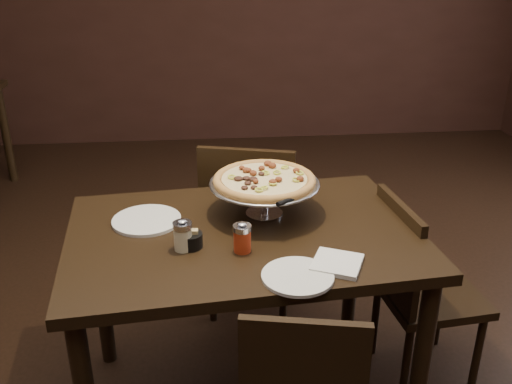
{
  "coord_description": "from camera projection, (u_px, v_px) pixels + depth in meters",
  "views": [
    {
      "loc": [
        -0.05,
        -1.87,
        1.8
      ],
      "look_at": [
        0.13,
        0.05,
        0.94
      ],
      "focal_mm": 40.0,
      "sensor_mm": 36.0,
      "label": 1
    }
  ],
  "objects": [
    {
      "name": "packet_caddy",
      "position": [
        190.0,
        240.0,
        2.0
      ],
      "size": [
        0.09,
        0.09,
        0.07
      ],
      "rotation": [
        0.0,
        0.0,
        -0.03
      ],
      "color": "black",
      "rests_on": "dining_table"
    },
    {
      "name": "napkin_stack",
      "position": [
        337.0,
        263.0,
        1.89
      ],
      "size": [
        0.21,
        0.21,
        0.02
      ],
      "primitive_type": "cube",
      "rotation": [
        0.0,
        0.0,
        -0.43
      ],
      "color": "white",
      "rests_on": "dining_table"
    },
    {
      "name": "chair_far",
      "position": [
        251.0,
        223.0,
        2.81
      ],
      "size": [
        0.54,
        0.54,
        0.95
      ],
      "rotation": [
        0.0,
        0.0,
        2.88
      ],
      "color": "black",
      "rests_on": "ground"
    },
    {
      "name": "room",
      "position": [
        237.0,
        71.0,
        1.9
      ],
      "size": [
        6.04,
        7.04,
        2.84
      ],
      "color": "black",
      "rests_on": "ground"
    },
    {
      "name": "plate_near",
      "position": [
        298.0,
        276.0,
        1.82
      ],
      "size": [
        0.23,
        0.23,
        0.01
      ],
      "primitive_type": "cylinder",
      "color": "white",
      "rests_on": "dining_table"
    },
    {
      "name": "dining_table",
      "position": [
        244.0,
        256.0,
        2.16
      ],
      "size": [
        1.37,
        0.98,
        0.81
      ],
      "rotation": [
        0.0,
        0.0,
        0.09
      ],
      "color": "black",
      "rests_on": "ground"
    },
    {
      "name": "parmesan_shaker",
      "position": [
        183.0,
        235.0,
        1.97
      ],
      "size": [
        0.07,
        0.07,
        0.12
      ],
      "color": "beige",
      "rests_on": "dining_table"
    },
    {
      "name": "chair_side",
      "position": [
        417.0,
        285.0,
        2.4
      ],
      "size": [
        0.44,
        0.44,
        0.86
      ],
      "rotation": [
        0.0,
        0.0,
        1.68
      ],
      "color": "black",
      "rests_on": "ground"
    },
    {
      "name": "plate_left",
      "position": [
        147.0,
        220.0,
        2.18
      ],
      "size": [
        0.26,
        0.26,
        0.01
      ],
      "primitive_type": "cylinder",
      "color": "white",
      "rests_on": "dining_table"
    },
    {
      "name": "pizza_stand",
      "position": [
        264.0,
        181.0,
        2.19
      ],
      "size": [
        0.43,
        0.43,
        0.18
      ],
      "color": "#B9B9C0",
      "rests_on": "dining_table"
    },
    {
      "name": "serving_spatula",
      "position": [
        289.0,
        201.0,
        2.03
      ],
      "size": [
        0.16,
        0.16,
        0.02
      ],
      "rotation": [
        0.0,
        0.0,
        -0.88
      ],
      "color": "#B9B9C0",
      "rests_on": "pizza_stand"
    },
    {
      "name": "pepper_flake_shaker",
      "position": [
        242.0,
        238.0,
        1.96
      ],
      "size": [
        0.06,
        0.06,
        0.11
      ],
      "color": "#952A0D",
      "rests_on": "dining_table"
    }
  ]
}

